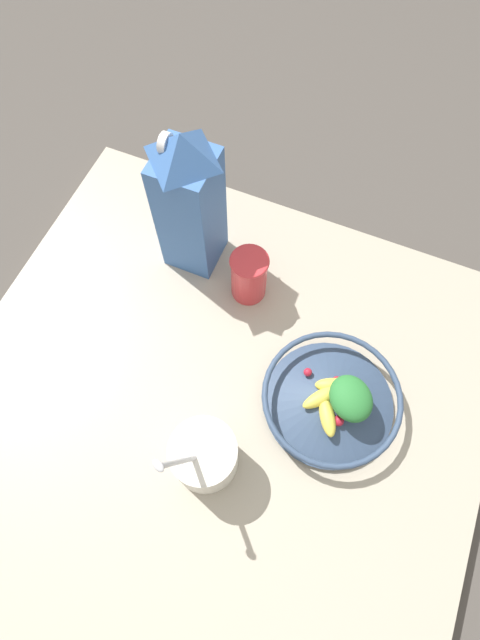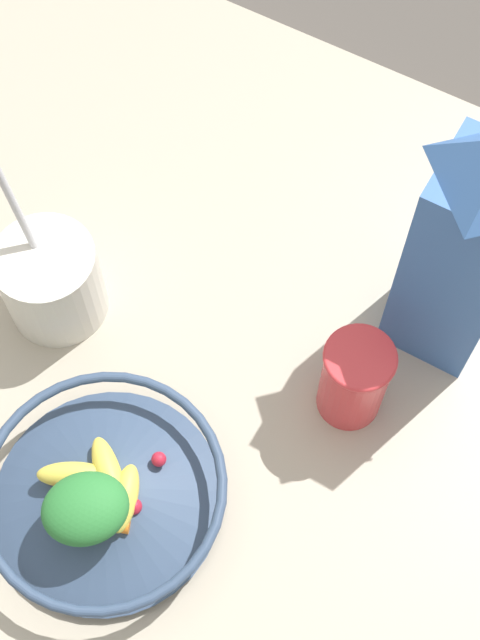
{
  "view_description": "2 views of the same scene",
  "coord_description": "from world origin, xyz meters",
  "px_view_note": "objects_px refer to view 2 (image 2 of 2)",
  "views": [
    {
      "loc": [
        0.17,
        0.13,
        0.89
      ],
      "look_at": [
        -0.15,
        -0.01,
        0.11
      ],
      "focal_mm": 28.0,
      "sensor_mm": 36.0,
      "label": 1
    },
    {
      "loc": [
        -0.32,
        0.32,
        0.9
      ],
      "look_at": [
        -0.12,
        -0.03,
        0.1
      ],
      "focal_mm": 50.0,
      "sensor_mm": 36.0,
      "label": 2
    }
  ],
  "objects_px": {
    "yogurt_tub": "(51,278)",
    "fruit_bowl": "(103,493)",
    "milk_carton": "(468,246)",
    "drinking_cup": "(354,379)"
  },
  "relations": [
    {
      "from": "yogurt_tub",
      "to": "drinking_cup",
      "type": "xyz_separation_m",
      "value": [
        -0.32,
        -0.06,
        0.0
      ]
    },
    {
      "from": "fruit_bowl",
      "to": "drinking_cup",
      "type": "height_order",
      "value": "drinking_cup"
    },
    {
      "from": "yogurt_tub",
      "to": "drinking_cup",
      "type": "relative_size",
      "value": 2.04
    },
    {
      "from": "fruit_bowl",
      "to": "yogurt_tub",
      "type": "xyz_separation_m",
      "value": [
        0.17,
        -0.16,
        0.02
      ]
    },
    {
      "from": "fruit_bowl",
      "to": "milk_carton",
      "type": "relative_size",
      "value": 0.74
    },
    {
      "from": "milk_carton",
      "to": "yogurt_tub",
      "type": "xyz_separation_m",
      "value": [
        0.36,
        0.18,
        -0.1
      ]
    },
    {
      "from": "yogurt_tub",
      "to": "fruit_bowl",
      "type": "bearing_deg",
      "value": 136.92
    },
    {
      "from": "fruit_bowl",
      "to": "milk_carton",
      "type": "distance_m",
      "value": 0.41
    },
    {
      "from": "milk_carton",
      "to": "yogurt_tub",
      "type": "distance_m",
      "value": 0.42
    },
    {
      "from": "fruit_bowl",
      "to": "milk_carton",
      "type": "xyz_separation_m",
      "value": [
        -0.19,
        -0.34,
        0.12
      ]
    }
  ]
}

